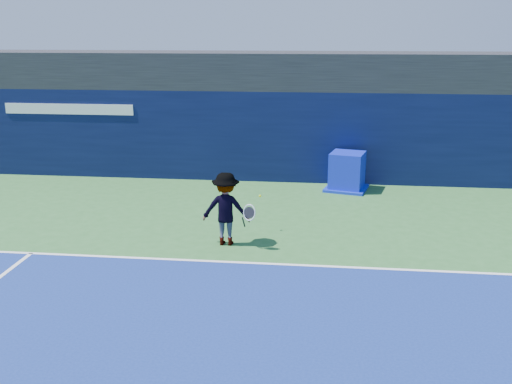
{
  "coord_description": "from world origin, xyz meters",
  "views": [
    {
      "loc": [
        1.47,
        -8.48,
        4.9
      ],
      "look_at": [
        -0.08,
        5.2,
        1.0
      ],
      "focal_mm": 40.0,
      "sensor_mm": 36.0,
      "label": 1
    }
  ],
  "objects": [
    {
      "name": "ground",
      "position": [
        0.0,
        0.0,
        0.0
      ],
      "size": [
        80.0,
        80.0,
        0.0
      ],
      "primitive_type": "plane",
      "color": "#2E662E",
      "rests_on": "ground"
    },
    {
      "name": "equipment_cart",
      "position": [
        2.37,
        9.33,
        0.55
      ],
      "size": [
        1.52,
        1.52,
        1.21
      ],
      "color": "#0C19B4",
      "rests_on": "ground"
    },
    {
      "name": "baseline",
      "position": [
        0.0,
        3.0,
        0.01
      ],
      "size": [
        24.0,
        0.1,
        0.01
      ],
      "primitive_type": "cube",
      "color": "white",
      "rests_on": "ground"
    },
    {
      "name": "back_wall_assembly",
      "position": [
        -0.0,
        10.5,
        1.5
      ],
      "size": [
        36.0,
        1.03,
        3.0
      ],
      "color": "#090F33",
      "rests_on": "ground"
    },
    {
      "name": "tennis_ball",
      "position": [
        0.04,
        5.11,
        0.93
      ],
      "size": [
        0.06,
        0.06,
        0.06
      ],
      "color": "#C8D217",
      "rests_on": "ground"
    },
    {
      "name": "tennis_player",
      "position": [
        -0.66,
        4.12,
        0.87
      ],
      "size": [
        1.32,
        0.72,
        1.75
      ],
      "color": "white",
      "rests_on": "ground"
    },
    {
      "name": "stadium_band",
      "position": [
        0.0,
        11.5,
        3.6
      ],
      "size": [
        36.0,
        3.0,
        1.2
      ],
      "primitive_type": "cube",
      "color": "black",
      "rests_on": "back_wall_assembly"
    }
  ]
}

